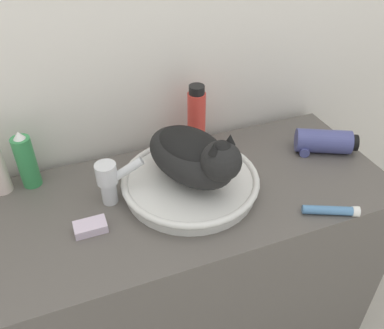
{
  "coord_description": "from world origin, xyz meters",
  "views": [
    {
      "loc": [
        -0.31,
        -0.57,
        1.62
      ],
      "look_at": [
        0.01,
        0.26,
        0.95
      ],
      "focal_mm": 38.0,
      "sensor_mm": 36.0,
      "label": 1
    }
  ],
  "objects_px": {
    "hair_dryer": "(323,142)",
    "soap_bar": "(90,227)",
    "cat": "(194,155)",
    "cream_tube": "(331,210)",
    "shampoo_bottle_tall": "(196,119)",
    "faucet": "(110,179)",
    "spray_bottle_trigger": "(26,161)"
  },
  "relations": [
    {
      "from": "cream_tube",
      "to": "shampoo_bottle_tall",
      "type": "bearing_deg",
      "value": 118.03
    },
    {
      "from": "shampoo_bottle_tall",
      "to": "cream_tube",
      "type": "bearing_deg",
      "value": -61.97
    },
    {
      "from": "shampoo_bottle_tall",
      "to": "soap_bar",
      "type": "distance_m",
      "value": 0.48
    },
    {
      "from": "cat",
      "to": "soap_bar",
      "type": "bearing_deg",
      "value": -103.6
    },
    {
      "from": "cat",
      "to": "faucet",
      "type": "height_order",
      "value": "cat"
    },
    {
      "from": "cat",
      "to": "hair_dryer",
      "type": "relative_size",
      "value": 1.79
    },
    {
      "from": "shampoo_bottle_tall",
      "to": "cream_tube",
      "type": "relative_size",
      "value": 1.52
    },
    {
      "from": "cat",
      "to": "hair_dryer",
      "type": "bearing_deg",
      "value": 72.25
    },
    {
      "from": "cat",
      "to": "faucet",
      "type": "bearing_deg",
      "value": -123.35
    },
    {
      "from": "hair_dryer",
      "to": "soap_bar",
      "type": "xyz_separation_m",
      "value": [
        -0.77,
        -0.09,
        -0.02
      ]
    },
    {
      "from": "cat",
      "to": "soap_bar",
      "type": "relative_size",
      "value": 4.34
    },
    {
      "from": "hair_dryer",
      "to": "soap_bar",
      "type": "height_order",
      "value": "hair_dryer"
    },
    {
      "from": "cat",
      "to": "cream_tube",
      "type": "distance_m",
      "value": 0.4
    },
    {
      "from": "cat",
      "to": "cream_tube",
      "type": "xyz_separation_m",
      "value": [
        0.31,
        -0.22,
        -0.12
      ]
    },
    {
      "from": "shampoo_bottle_tall",
      "to": "soap_bar",
      "type": "height_order",
      "value": "shampoo_bottle_tall"
    },
    {
      "from": "cream_tube",
      "to": "hair_dryer",
      "type": "bearing_deg",
      "value": 59.63
    },
    {
      "from": "shampoo_bottle_tall",
      "to": "cream_tube",
      "type": "height_order",
      "value": "shampoo_bottle_tall"
    },
    {
      "from": "hair_dryer",
      "to": "shampoo_bottle_tall",
      "type": "bearing_deg",
      "value": -177.25
    },
    {
      "from": "soap_bar",
      "to": "cat",
      "type": "bearing_deg",
      "value": 8.92
    },
    {
      "from": "cat",
      "to": "shampoo_bottle_tall",
      "type": "distance_m",
      "value": 0.22
    },
    {
      "from": "cat",
      "to": "hair_dryer",
      "type": "height_order",
      "value": "cat"
    },
    {
      "from": "hair_dryer",
      "to": "faucet",
      "type": "bearing_deg",
      "value": -154.07
    },
    {
      "from": "faucet",
      "to": "spray_bottle_trigger",
      "type": "height_order",
      "value": "spray_bottle_trigger"
    },
    {
      "from": "cream_tube",
      "to": "soap_bar",
      "type": "bearing_deg",
      "value": 164.43
    },
    {
      "from": "cat",
      "to": "hair_dryer",
      "type": "xyz_separation_m",
      "value": [
        0.46,
        0.04,
        -0.09
      ]
    },
    {
      "from": "spray_bottle_trigger",
      "to": "soap_bar",
      "type": "height_order",
      "value": "spray_bottle_trigger"
    },
    {
      "from": "spray_bottle_trigger",
      "to": "hair_dryer",
      "type": "bearing_deg",
      "value": -10.39
    },
    {
      "from": "hair_dryer",
      "to": "soap_bar",
      "type": "distance_m",
      "value": 0.78
    },
    {
      "from": "cream_tube",
      "to": "hair_dryer",
      "type": "xyz_separation_m",
      "value": [
        0.15,
        0.26,
        0.02
      ]
    },
    {
      "from": "hair_dryer",
      "to": "cream_tube",
      "type": "bearing_deg",
      "value": -94.04
    },
    {
      "from": "spray_bottle_trigger",
      "to": "shampoo_bottle_tall",
      "type": "xyz_separation_m",
      "value": [
        0.52,
        0.0,
        0.03
      ]
    },
    {
      "from": "shampoo_bottle_tall",
      "to": "faucet",
      "type": "bearing_deg",
      "value": -153.01
    }
  ]
}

